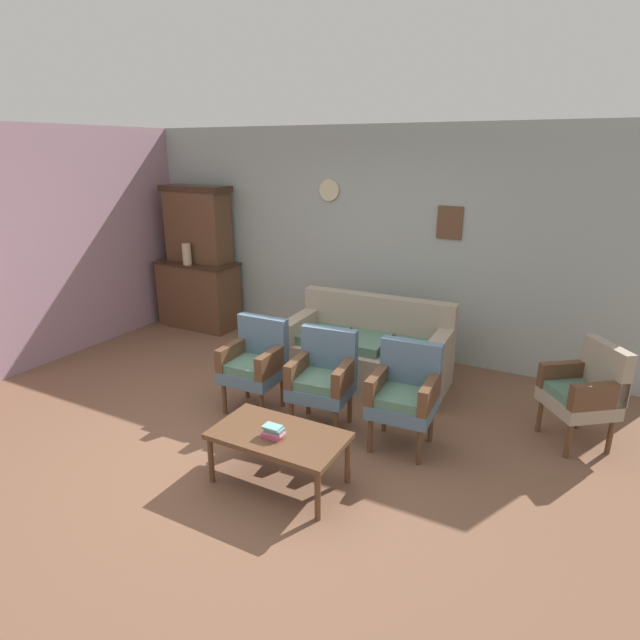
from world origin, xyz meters
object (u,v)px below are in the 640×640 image
object	(u,v)px
vase_on_cabinet	(187,254)
armchair_near_couch_end	(255,361)
armchair_row_middle	(323,375)
book_stack_on_table	(273,432)
wingback_chair_by_fireplace	(585,390)
floral_couch	(368,352)
coffee_table	(279,439)
side_cabinet	(199,294)
armchair_by_doorway	(405,391)

from	to	relation	value
vase_on_cabinet	armchair_near_couch_end	xyz separation A→B (m)	(2.15, -1.51, -0.58)
armchair_row_middle	book_stack_on_table	size ratio (longest dim) A/B	5.46
armchair_row_middle	armchair_near_couch_end	bearing A→B (deg)	-179.10
armchair_near_couch_end	wingback_chair_by_fireplace	distance (m)	2.93
floral_couch	coffee_table	bearing A→B (deg)	-86.28
book_stack_on_table	vase_on_cabinet	bearing A→B (deg)	140.22
vase_on_cabinet	floral_couch	distance (m)	2.98
armchair_near_couch_end	armchair_row_middle	world-z (taller)	same
vase_on_cabinet	book_stack_on_table	xyz separation A→B (m)	(2.98, -2.48, -0.61)
vase_on_cabinet	armchair_row_middle	xyz separation A→B (m)	(2.88, -1.50, -0.58)
floral_couch	book_stack_on_table	world-z (taller)	floral_couch
side_cabinet	vase_on_cabinet	xyz separation A→B (m)	(0.00, -0.18, 0.61)
coffee_table	armchair_near_couch_end	bearing A→B (deg)	132.68
side_cabinet	floral_couch	distance (m)	2.91
side_cabinet	armchair_by_doorway	bearing A→B (deg)	-24.37
floral_couch	side_cabinet	bearing A→B (deg)	168.36
armchair_near_couch_end	book_stack_on_table	distance (m)	1.28
armchair_near_couch_end	armchair_by_doorway	world-z (taller)	same
wingback_chair_by_fireplace	vase_on_cabinet	bearing A→B (deg)	171.82
vase_on_cabinet	wingback_chair_by_fireplace	xyz separation A→B (m)	(4.96, -0.71, -0.58)
floral_couch	vase_on_cabinet	bearing A→B (deg)	171.85
armchair_row_middle	coffee_table	xyz separation A→B (m)	(0.11, -0.92, -0.12)
armchair_by_doorway	coffee_table	distance (m)	1.16
side_cabinet	book_stack_on_table	bearing A→B (deg)	-41.76
floral_couch	armchair_row_middle	distance (m)	1.10
armchair_by_doorway	book_stack_on_table	bearing A→B (deg)	-122.72
floral_couch	armchair_by_doorway	world-z (taller)	same
floral_couch	book_stack_on_table	size ratio (longest dim) A/B	10.66
vase_on_cabinet	wingback_chair_by_fireplace	bearing A→B (deg)	-8.18
floral_couch	coffee_table	distance (m)	2.01
side_cabinet	coffee_table	size ratio (longest dim) A/B	1.16
side_cabinet	floral_couch	bearing A→B (deg)	-11.64
armchair_near_couch_end	coffee_table	size ratio (longest dim) A/B	0.90
side_cabinet	book_stack_on_table	xyz separation A→B (m)	(2.98, -2.66, -0.00)
vase_on_cabinet	floral_couch	bearing A→B (deg)	-8.15
side_cabinet	wingback_chair_by_fireplace	xyz separation A→B (m)	(4.96, -0.89, 0.03)
armchair_near_couch_end	book_stack_on_table	bearing A→B (deg)	-49.36
armchair_row_middle	armchair_by_doorway	distance (m)	0.75
armchair_row_middle	armchair_by_doorway	world-z (taller)	same
wingback_chair_by_fireplace	book_stack_on_table	size ratio (longest dim) A/B	5.46
armchair_row_middle	book_stack_on_table	bearing A→B (deg)	-84.09
wingback_chair_by_fireplace	book_stack_on_table	xyz separation A→B (m)	(-1.98, -1.76, -0.03)
vase_on_cabinet	wingback_chair_by_fireplace	size ratio (longest dim) A/B	0.32
floral_couch	armchair_near_couch_end	bearing A→B (deg)	-122.67
wingback_chair_by_fireplace	coffee_table	bearing A→B (deg)	-139.27
book_stack_on_table	side_cabinet	bearing A→B (deg)	138.24
coffee_table	book_stack_on_table	xyz separation A→B (m)	(-0.01, -0.06, 0.09)
floral_couch	coffee_table	world-z (taller)	floral_couch
coffee_table	armchair_by_doorway	bearing A→B (deg)	55.87
armchair_row_middle	coffee_table	size ratio (longest dim) A/B	0.90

